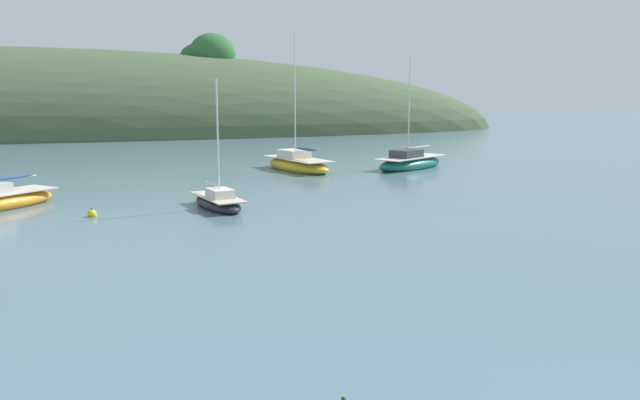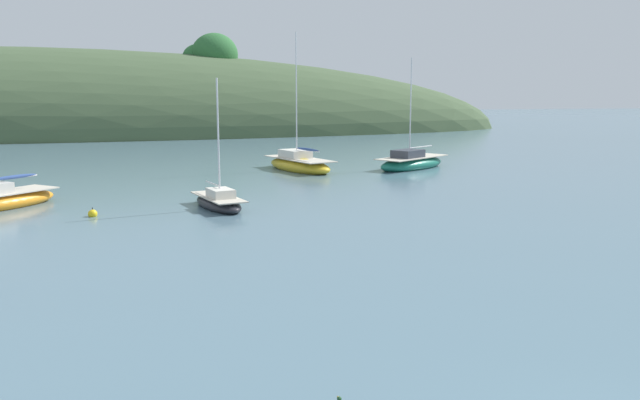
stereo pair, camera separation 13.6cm
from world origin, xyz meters
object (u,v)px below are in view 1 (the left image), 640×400
sailboat_yellow_far (410,163)px  sailboat_red_portside (218,202)px  sailboat_navy_dinghy (298,164)px  mooring_buoy_inner (92,214)px

sailboat_yellow_far → sailboat_red_portside: 21.36m
sailboat_yellow_far → sailboat_red_portside: (-16.58, -13.46, -0.12)m
sailboat_red_portside → sailboat_navy_dinghy: sailboat_navy_dinghy is taller
sailboat_navy_dinghy → mooring_buoy_inner: bearing=-132.1°
sailboat_yellow_far → mooring_buoy_inner: bearing=-148.0°
sailboat_red_portside → mooring_buoy_inner: size_ratio=12.52×
sailboat_red_portside → mooring_buoy_inner: sailboat_red_portside is taller
sailboat_yellow_far → mooring_buoy_inner: sailboat_yellow_far is taller
sailboat_navy_dinghy → mooring_buoy_inner: (-13.87, -15.36, -0.34)m
sailboat_yellow_far → sailboat_navy_dinghy: sailboat_navy_dinghy is taller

